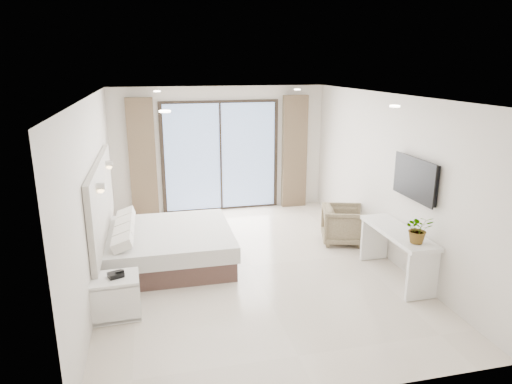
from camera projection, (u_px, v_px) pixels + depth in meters
ground at (251, 266)px, 7.37m from camera, size 6.20×6.20×0.00m
room_shell at (229, 161)px, 7.62m from camera, size 4.62×6.22×2.72m
bed at (167, 246)px, 7.39m from camera, size 2.01×1.91×0.70m
nightstand at (116, 296)px, 5.85m from camera, size 0.61×0.51×0.54m
phone at (116, 275)px, 5.77m from camera, size 0.22×0.20×0.06m
console_desk at (397, 243)px, 6.82m from camera, size 0.48×1.55×0.77m
plant at (418, 232)px, 6.25m from camera, size 0.46×0.49×0.32m
armchair at (343, 223)px, 8.26m from camera, size 0.85×0.88×0.74m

